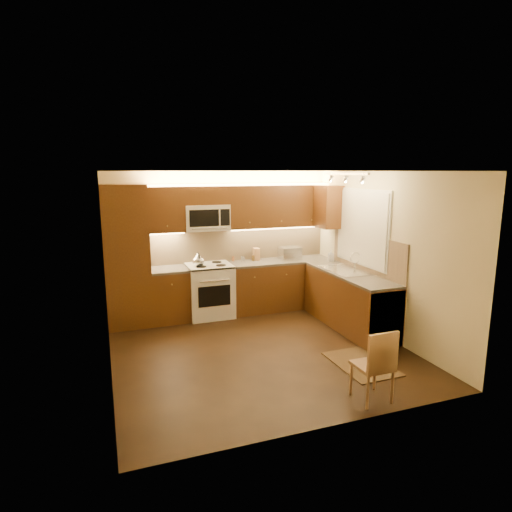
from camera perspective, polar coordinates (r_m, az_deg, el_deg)
name	(u,v)px	position (r m, az deg, el deg)	size (l,w,h in m)	color
floor	(259,350)	(6.29, 0.43, -12.28)	(4.00, 4.00, 0.01)	black
ceiling	(259,171)	(5.77, 0.46, 11.16)	(4.00, 4.00, 0.01)	beige
wall_back	(221,242)	(7.78, -4.67, 1.88)	(4.00, 0.01, 2.50)	beige
wall_front	(333,306)	(4.15, 10.13, -6.57)	(4.00, 0.01, 2.50)	beige
wall_left	(105,276)	(5.55, -19.33, -2.50)	(0.01, 4.00, 2.50)	beige
wall_right	(382,255)	(6.84, 16.36, 0.18)	(0.01, 4.00, 2.50)	beige
pantry	(127,256)	(7.24, -16.71, -0.05)	(0.70, 0.60, 2.30)	#42220E
base_cab_back_left	(170,296)	(7.47, -11.33, -5.14)	(0.62, 0.60, 0.86)	#42220E
counter_back_left	(169,270)	(7.36, -11.47, -1.78)	(0.62, 0.60, 0.04)	#312F2D
base_cab_back_right	(280,285)	(8.00, 3.21, -3.84)	(1.92, 0.60, 0.86)	#42220E
counter_back_right	(280,261)	(7.90, 3.24, -0.69)	(1.92, 0.60, 0.04)	#312F2D
base_cab_right	(349,301)	(7.19, 12.17, -5.82)	(0.60, 2.00, 0.86)	#42220E
counter_right	(350,274)	(7.08, 12.32, -2.34)	(0.60, 2.00, 0.04)	#312F2D
dishwasher	(375,314)	(6.64, 15.38, -7.42)	(0.58, 0.60, 0.84)	silver
backsplash_back	(240,244)	(7.87, -2.19, 1.65)	(3.30, 0.02, 0.60)	tan
backsplash_right	(367,253)	(7.17, 14.40, 0.36)	(0.02, 2.00, 0.60)	tan
upper_cab_back_left	(165,209)	(7.33, -11.92, 6.03)	(0.62, 0.35, 0.75)	#42220E
upper_cab_back_right	(278,206)	(7.87, 2.96, 6.60)	(1.92, 0.35, 0.75)	#42220E
upper_cab_bridge	(206,195)	(7.44, -6.67, 7.97)	(0.76, 0.35, 0.31)	#42220E
upper_cab_right_corner	(328,207)	(7.83, 9.51, 6.44)	(0.35, 0.50, 0.75)	#42220E
stove	(210,290)	(7.57, -6.13, -4.55)	(0.76, 0.65, 0.92)	silver
microwave	(206,217)	(7.46, -6.58, 5.09)	(0.76, 0.38, 0.44)	silver
window_frame	(362,227)	(7.22, 13.85, 3.68)	(0.03, 1.44, 1.24)	silver
window_blinds	(361,227)	(7.21, 13.72, 3.68)	(0.02, 1.36, 1.16)	silver
sink	(345,266)	(7.18, 11.72, -1.34)	(0.52, 0.86, 0.15)	silver
faucet	(355,261)	(7.26, 12.96, -0.65)	(0.20, 0.04, 0.30)	silver
track_light_bar	(346,174)	(6.81, 11.79, 10.60)	(0.04, 1.20, 0.03)	silver
kettle	(198,259)	(7.31, -7.64, -0.45)	(0.21, 0.21, 0.24)	silver
toaster_oven	(290,253)	(7.97, 4.48, 0.38)	(0.38, 0.28, 0.23)	silver
knife_block	(256,254)	(7.88, 0.05, 0.26)	(0.10, 0.16, 0.22)	#A9714C
spice_jar_a	(244,259)	(7.79, -1.64, -0.37)	(0.04, 0.04, 0.08)	silver
spice_jar_b	(253,258)	(7.82, -0.38, -0.28)	(0.05, 0.05, 0.10)	brown
spice_jar_c	(242,259)	(7.77, -1.84, -0.36)	(0.05, 0.05, 0.10)	silver
spice_jar_d	(233,259)	(7.80, -3.04, -0.36)	(0.04, 0.04, 0.09)	#96562D
soap_bottle	(331,256)	(7.88, 9.87, 0.06)	(0.09, 0.10, 0.21)	silver
rug	(361,364)	(6.01, 13.72, -13.67)	(0.65, 0.97, 0.01)	black
dining_chair	(372,364)	(5.05, 15.11, -13.60)	(0.37, 0.37, 0.84)	#A9714C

